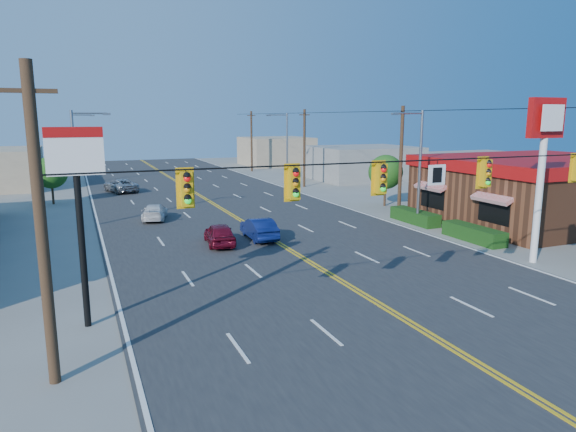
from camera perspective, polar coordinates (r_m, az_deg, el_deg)
name	(u,v)px	position (r m, az deg, el deg)	size (l,w,h in m)	color
ground	(403,320)	(20.22, 12.66, -11.22)	(160.00, 160.00, 0.00)	gray
road	(242,222)	(37.63, -5.09, -0.63)	(20.00, 120.00, 0.06)	#2D2D30
signal_span	(406,192)	(18.89, 12.98, 2.60)	(24.32, 0.34, 9.00)	#47301E
kfc	(537,189)	(41.50, 25.90, 2.68)	(16.30, 12.40, 4.70)	brown
kfc_pylon	(543,147)	(29.25, 26.52, 6.87)	(2.20, 0.36, 8.50)	white
pizza_hut_sign	(77,186)	(19.33, -22.37, 3.13)	(1.90, 0.30, 6.85)	black
streetlight_se	(418,162)	(36.57, 14.22, 5.85)	(2.55, 0.25, 8.00)	gray
streetlight_ne	(285,145)	(57.57, -0.29, 7.90)	(2.55, 0.25, 8.00)	gray
streetlight_sw	(78,163)	(37.31, -22.26, 5.47)	(2.55, 0.25, 8.00)	gray
streetlight_nw	(75,145)	(63.26, -22.55, 7.35)	(2.55, 0.25, 8.00)	gray
utility_pole_near	(401,161)	(40.65, 12.42, 5.95)	(0.28, 0.28, 8.40)	#47301E
utility_pole_mid	(304,149)	(56.31, 1.83, 7.50)	(0.28, 0.28, 8.40)	#47301E
utility_pole_far	(252,142)	(73.06, -4.07, 8.26)	(0.28, 0.28, 8.40)	#47301E
tree_kfc_rear	(386,172)	(44.79, 10.80, 4.82)	(2.94, 2.94, 4.41)	#47301E
tree_west	(51,173)	(49.46, -24.84, 4.40)	(2.80, 2.80, 4.20)	#47301E
bld_east_mid	(363,163)	(64.55, 8.32, 5.87)	(12.00, 10.00, 4.00)	gray
bld_east_far	(276,151)	(83.00, -1.34, 7.21)	(10.00, 10.00, 4.40)	tan
car_magenta	(220,235)	(30.80, -7.60, -2.09)	(1.55, 3.84, 1.31)	maroon
car_blue	(259,229)	(32.03, -3.24, -1.48)	(1.41, 4.04, 1.33)	navy
car_white	(155,213)	(39.30, -14.59, 0.36)	(1.61, 3.96, 1.15)	silver
car_silver	(121,186)	(54.92, -18.11, 3.19)	(2.23, 4.83, 1.34)	#A0A0A5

